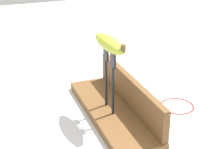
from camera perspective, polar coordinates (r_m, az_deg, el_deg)
ground_plane at (r=0.94m, az=0.00°, el=-6.81°), size 3.00×3.00×0.00m
wooden_board at (r=0.93m, az=0.00°, el=-6.23°), size 0.40×0.12×0.02m
board_backstop at (r=0.93m, az=3.04°, el=-2.83°), size 0.39×0.02×0.08m
fork_stand_center at (r=0.88m, az=-0.42°, el=-0.02°), size 0.08×0.01×0.17m
banana_raised_center at (r=0.85m, az=-0.44°, el=5.16°), size 0.15×0.05×0.04m
wire_coil at (r=1.00m, az=10.68°, el=-5.06°), size 0.10×0.10×0.00m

